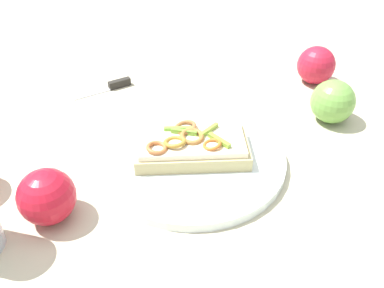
{
  "coord_description": "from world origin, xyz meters",
  "views": [
    {
      "loc": [
        -0.48,
        0.08,
        0.41
      ],
      "look_at": [
        0.0,
        0.0,
        0.03
      ],
      "focal_mm": 38.21,
      "sensor_mm": 36.0,
      "label": 1
    }
  ],
  "objects_px": {
    "plate": "(192,158)",
    "apple_2": "(316,65)",
    "knife": "(112,86)",
    "sandwich": "(192,146)",
    "apple_0": "(333,102)",
    "apple_3": "(47,197)"
  },
  "relations": [
    {
      "from": "plate",
      "to": "apple_2",
      "type": "bearing_deg",
      "value": -53.54
    },
    {
      "from": "apple_2",
      "to": "knife",
      "type": "relative_size",
      "value": 0.66
    },
    {
      "from": "sandwich",
      "to": "apple_0",
      "type": "xyz_separation_m",
      "value": [
        0.08,
        -0.26,
        0.01
      ]
    },
    {
      "from": "apple_3",
      "to": "knife",
      "type": "relative_size",
      "value": 0.65
    },
    {
      "from": "apple_3",
      "to": "knife",
      "type": "xyz_separation_m",
      "value": [
        0.34,
        -0.08,
        -0.03
      ]
    },
    {
      "from": "apple_0",
      "to": "apple_3",
      "type": "relative_size",
      "value": 1.02
    },
    {
      "from": "apple_3",
      "to": "sandwich",
      "type": "bearing_deg",
      "value": -67.71
    },
    {
      "from": "apple_0",
      "to": "apple_2",
      "type": "relative_size",
      "value": 1.01
    },
    {
      "from": "apple_2",
      "to": "apple_3",
      "type": "xyz_separation_m",
      "value": [
        -0.3,
        0.49,
        -0.0
      ]
    },
    {
      "from": "sandwich",
      "to": "apple_2",
      "type": "bearing_deg",
      "value": -137.18
    },
    {
      "from": "sandwich",
      "to": "apple_0",
      "type": "relative_size",
      "value": 2.35
    },
    {
      "from": "sandwich",
      "to": "knife",
      "type": "height_order",
      "value": "sandwich"
    },
    {
      "from": "apple_0",
      "to": "knife",
      "type": "height_order",
      "value": "apple_0"
    },
    {
      "from": "apple_2",
      "to": "apple_3",
      "type": "relative_size",
      "value": 1.01
    },
    {
      "from": "apple_0",
      "to": "knife",
      "type": "bearing_deg",
      "value": 65.03
    },
    {
      "from": "sandwich",
      "to": "apple_3",
      "type": "height_order",
      "value": "apple_3"
    },
    {
      "from": "sandwich",
      "to": "apple_0",
      "type": "distance_m",
      "value": 0.27
    },
    {
      "from": "apple_2",
      "to": "knife",
      "type": "distance_m",
      "value": 0.41
    },
    {
      "from": "sandwich",
      "to": "knife",
      "type": "relative_size",
      "value": 1.56
    },
    {
      "from": "apple_0",
      "to": "apple_3",
      "type": "distance_m",
      "value": 0.49
    },
    {
      "from": "apple_0",
      "to": "knife",
      "type": "xyz_separation_m",
      "value": [
        0.18,
        0.38,
        -0.03
      ]
    },
    {
      "from": "knife",
      "to": "apple_3",
      "type": "bearing_deg",
      "value": 54.65
    }
  ]
}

